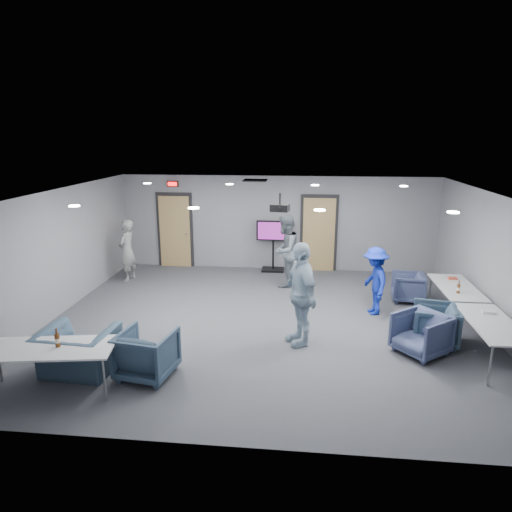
# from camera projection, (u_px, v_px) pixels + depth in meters

# --- Properties ---
(floor) EXTENTS (9.00, 9.00, 0.00)m
(floor) POSITION_uv_depth(u_px,v_px,m) (265.00, 322.00, 9.60)
(floor) COLOR #3C3E45
(floor) RESTS_ON ground
(ceiling) EXTENTS (9.00, 9.00, 0.00)m
(ceiling) POSITION_uv_depth(u_px,v_px,m) (265.00, 194.00, 8.90)
(ceiling) COLOR white
(ceiling) RESTS_ON wall_back
(wall_back) EXTENTS (9.00, 0.02, 2.70)m
(wall_back) POSITION_uv_depth(u_px,v_px,m) (277.00, 223.00, 13.10)
(wall_back) COLOR slate
(wall_back) RESTS_ON floor
(wall_front) EXTENTS (9.00, 0.02, 2.70)m
(wall_front) POSITION_uv_depth(u_px,v_px,m) (236.00, 350.00, 5.41)
(wall_front) COLOR slate
(wall_front) RESTS_ON floor
(wall_left) EXTENTS (0.02, 8.00, 2.70)m
(wall_left) POSITION_uv_depth(u_px,v_px,m) (55.00, 254.00, 9.71)
(wall_left) COLOR slate
(wall_left) RESTS_ON floor
(wall_right) EXTENTS (0.02, 8.00, 2.70)m
(wall_right) POSITION_uv_depth(u_px,v_px,m) (497.00, 267.00, 8.80)
(wall_right) COLOR slate
(wall_right) RESTS_ON floor
(door_left) EXTENTS (1.06, 0.17, 2.24)m
(door_left) POSITION_uv_depth(u_px,v_px,m) (175.00, 231.00, 13.43)
(door_left) COLOR black
(door_left) RESTS_ON wall_back
(door_right) EXTENTS (1.06, 0.17, 2.24)m
(door_right) POSITION_uv_depth(u_px,v_px,m) (319.00, 234.00, 13.00)
(door_right) COLOR black
(door_right) RESTS_ON wall_back
(exit_sign) EXTENTS (0.32, 0.08, 0.16)m
(exit_sign) POSITION_uv_depth(u_px,v_px,m) (173.00, 184.00, 13.05)
(exit_sign) COLOR black
(exit_sign) RESTS_ON wall_back
(hvac_diffuser) EXTENTS (0.60, 0.60, 0.03)m
(hvac_diffuser) POSITION_uv_depth(u_px,v_px,m) (255.00, 180.00, 11.65)
(hvac_diffuser) COLOR black
(hvac_diffuser) RESTS_ON ceiling
(downlights) EXTENTS (6.18, 3.78, 0.02)m
(downlights) POSITION_uv_depth(u_px,v_px,m) (265.00, 195.00, 8.91)
(downlights) COLOR white
(downlights) RESTS_ON ceiling
(person_a) EXTENTS (0.48, 0.65, 1.66)m
(person_a) POSITION_uv_depth(u_px,v_px,m) (127.00, 250.00, 12.16)
(person_a) COLOR gray
(person_a) RESTS_ON floor
(person_b) EXTENTS (1.00, 1.11, 1.87)m
(person_b) POSITION_uv_depth(u_px,v_px,m) (285.00, 251.00, 11.69)
(person_b) COLOR slate
(person_b) RESTS_ON floor
(person_c) EXTENTS (0.90, 1.24, 1.96)m
(person_c) POSITION_uv_depth(u_px,v_px,m) (300.00, 294.00, 8.40)
(person_c) COLOR #98B0C3
(person_c) RESTS_ON floor
(person_d) EXTENTS (0.72, 1.05, 1.50)m
(person_d) POSITION_uv_depth(u_px,v_px,m) (375.00, 281.00, 9.87)
(person_d) COLOR navy
(person_d) RESTS_ON floor
(chair_right_a) EXTENTS (0.81, 0.79, 0.67)m
(chair_right_a) POSITION_uv_depth(u_px,v_px,m) (408.00, 287.00, 10.74)
(chair_right_a) COLOR #373F60
(chair_right_a) RESTS_ON floor
(chair_right_b) EXTENTS (0.97, 0.96, 0.75)m
(chair_right_b) POSITION_uv_depth(u_px,v_px,m) (435.00, 324.00, 8.55)
(chair_right_b) COLOR #324557
(chair_right_b) RESTS_ON floor
(chair_right_c) EXTENTS (1.15, 1.15, 0.75)m
(chair_right_c) POSITION_uv_depth(u_px,v_px,m) (421.00, 334.00, 8.13)
(chair_right_c) COLOR #3E486C
(chair_right_c) RESTS_ON floor
(chair_front_a) EXTENTS (0.97, 0.99, 0.78)m
(chair_front_a) POSITION_uv_depth(u_px,v_px,m) (147.00, 354.00, 7.37)
(chair_front_a) COLOR #324356
(chair_front_a) RESTS_ON floor
(chair_front_b) EXTENTS (1.21, 1.08, 0.75)m
(chair_front_b) POSITION_uv_depth(u_px,v_px,m) (78.00, 351.00, 7.49)
(chair_front_b) COLOR #354A5D
(chair_front_b) RESTS_ON floor
(table_right_a) EXTENTS (0.75, 1.80, 0.73)m
(table_right_a) POSITION_uv_depth(u_px,v_px,m) (457.00, 289.00, 9.58)
(table_right_a) COLOR #BABDC0
(table_right_a) RESTS_ON floor
(table_right_b) EXTENTS (0.76, 1.81, 0.73)m
(table_right_b) POSITION_uv_depth(u_px,v_px,m) (492.00, 325.00, 7.75)
(table_right_b) COLOR #BABDC0
(table_right_b) RESTS_ON floor
(table_front_left) EXTENTS (2.08, 1.13, 0.73)m
(table_front_left) POSITION_uv_depth(u_px,v_px,m) (47.00, 350.00, 6.85)
(table_front_left) COLOR #BABDC0
(table_front_left) RESTS_ON floor
(bottle_front) EXTENTS (0.08, 0.08, 0.29)m
(bottle_front) POSITION_uv_depth(u_px,v_px,m) (57.00, 340.00, 6.84)
(bottle_front) COLOR #542B0E
(bottle_front) RESTS_ON table_front_left
(bottle_right) EXTENTS (0.07, 0.07, 0.26)m
(bottle_right) POSITION_uv_depth(u_px,v_px,m) (458.00, 289.00, 9.15)
(bottle_right) COLOR #542B0E
(bottle_right) RESTS_ON table_right_a
(snack_box) EXTENTS (0.19, 0.13, 0.04)m
(snack_box) POSITION_uv_depth(u_px,v_px,m) (452.00, 278.00, 10.06)
(snack_box) COLOR #B8432E
(snack_box) RESTS_ON table_right_a
(wrapper) EXTENTS (0.23, 0.17, 0.05)m
(wrapper) POSITION_uv_depth(u_px,v_px,m) (488.00, 312.00, 8.15)
(wrapper) COLOR silver
(wrapper) RESTS_ON table_right_b
(tv_stand) EXTENTS (0.96, 0.46, 1.47)m
(tv_stand) POSITION_uv_depth(u_px,v_px,m) (273.00, 243.00, 12.99)
(tv_stand) COLOR black
(tv_stand) RESTS_ON floor
(projector) EXTENTS (0.40, 0.37, 0.36)m
(projector) POSITION_uv_depth(u_px,v_px,m) (280.00, 207.00, 9.15)
(projector) COLOR black
(projector) RESTS_ON ceiling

